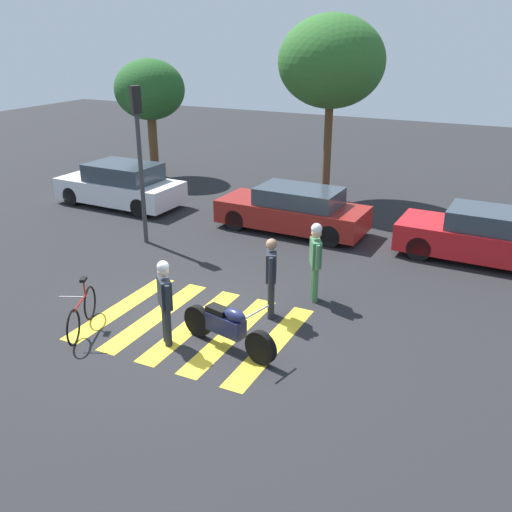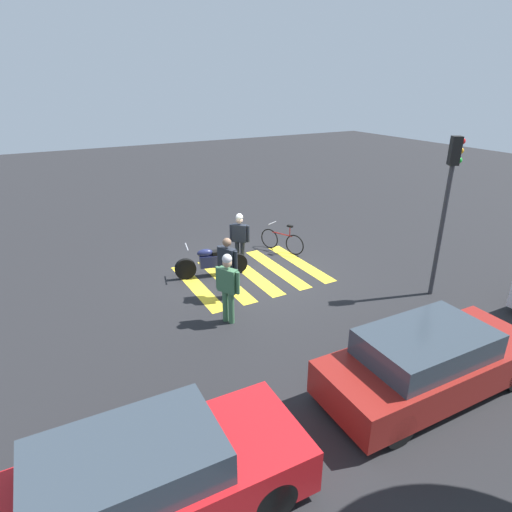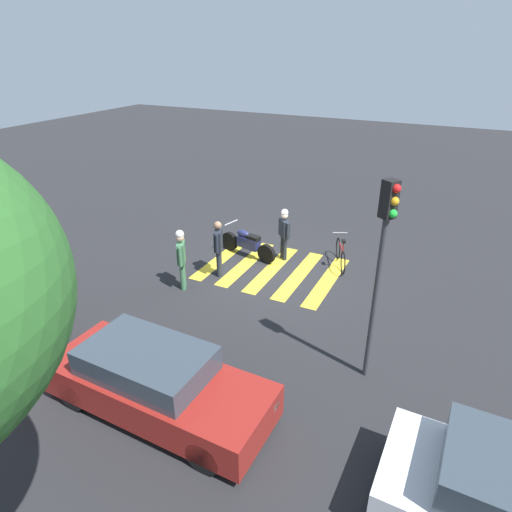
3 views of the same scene
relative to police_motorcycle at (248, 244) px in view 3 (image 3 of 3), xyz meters
name	(u,v)px [view 3 (image 3 of 3)]	position (x,y,z in m)	size (l,w,h in m)	color
ground_plane	(272,269)	(-1.10, 0.49, -0.46)	(60.00, 60.00, 0.00)	#232326
police_motorcycle	(248,244)	(0.00, 0.00, 0.00)	(2.20, 0.79, 1.04)	black
leaning_bicycle	(341,254)	(-2.94, -0.68, -0.07)	(0.77, 1.62, 1.02)	black
officer_on_foot	(218,245)	(0.18, 1.54, 0.55)	(0.38, 0.65, 1.75)	#1E232D
officer_by_motorcycle	(284,231)	(-1.14, -0.35, 0.53)	(0.50, 0.48, 1.72)	#1E232D
pedestrian_bystander	(181,255)	(0.71, 2.68, 0.59)	(0.42, 0.60, 1.81)	#3F724C
crosswalk_stripes	(272,269)	(-1.10, 0.49, -0.45)	(4.05, 3.33, 0.01)	yellow
car_maroon_wagon	(156,382)	(-1.52, 6.78, 0.19)	(4.48, 1.80, 1.35)	black
traffic_light_pole	(382,254)	(-4.91, 4.06, 2.42)	(0.35, 0.33, 4.29)	#38383D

